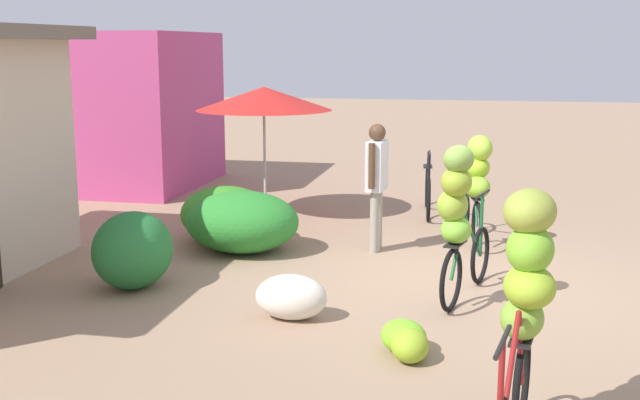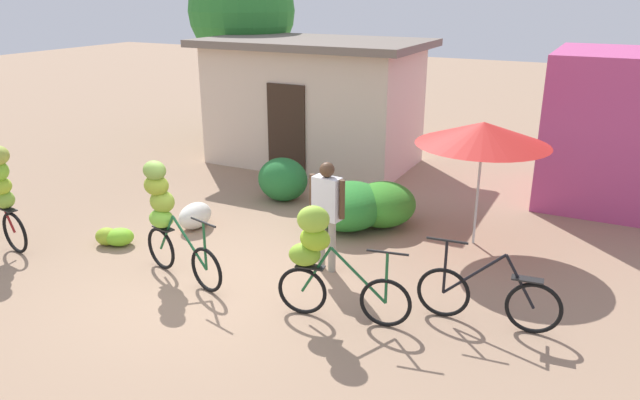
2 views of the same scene
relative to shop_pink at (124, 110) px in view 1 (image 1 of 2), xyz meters
The scene contains 13 objects.
ground_plane 8.43m from the shop_pink, 128.76° to the right, with size 60.00×60.00×0.00m, color #9C7C61.
shop_pink is the anchor object (origin of this frame).
hedge_bush_front_left 6.71m from the shop_pink, 154.09° to the right, with size 0.98×0.84×0.84m, color #267133.
hedge_bush_front_right 5.66m from the shop_pink, 139.79° to the right, with size 1.25×1.46×0.78m, color #2C832E.
hedge_bush_mid 5.08m from the shop_pink, 139.57° to the right, with size 1.12×1.23×0.75m, color #398D28.
market_umbrella 3.98m from the shop_pink, 123.34° to the right, with size 2.05×2.05×1.99m.
bicycle_leftmost 11.06m from the shop_pink, 141.58° to the right, with size 1.70×0.45×1.70m.
bicycle_near_pile 8.65m from the shop_pink, 132.66° to the right, with size 1.65×0.56×1.65m.
bicycle_center_loaded 7.32m from the shop_pink, 117.29° to the right, with size 1.67×0.48×1.47m.
bicycle_by_shop 6.01m from the shop_pink, 104.36° to the right, with size 1.72×0.23×1.04m.
banana_pile_on_ground 9.52m from the shop_pink, 140.57° to the right, with size 0.70×0.56×0.28m.
produce_sack 8.25m from the shop_pink, 143.84° to the right, with size 0.70×0.44×0.44m, color silver.
person_vendor 6.54m from the shop_pink, 126.32° to the right, with size 0.58×0.25×1.63m.
Camera 1 is at (-8.45, -0.11, 2.60)m, focal length 44.43 mm.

